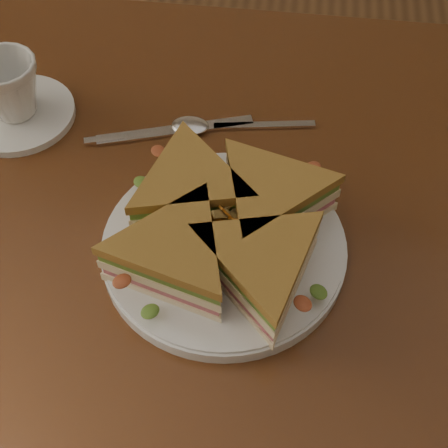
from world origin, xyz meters
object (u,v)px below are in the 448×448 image
(table, at_px, (199,259))
(plate, at_px, (224,247))
(sandwich_wedges, at_px, (224,227))
(saucer, at_px, (18,114))
(coffee_cup, at_px, (9,88))
(spoon, at_px, (208,126))
(knife, at_px, (164,132))

(table, distance_m, plate, 0.12)
(sandwich_wedges, xyz_separation_m, saucer, (-0.29, 0.18, -0.04))
(table, height_order, saucer, saucer)
(plate, relative_size, coffee_cup, 3.17)
(table, xyz_separation_m, sandwich_wedges, (0.04, -0.05, 0.14))
(plate, distance_m, spoon, 0.19)
(table, height_order, plate, plate)
(spoon, xyz_separation_m, saucer, (-0.25, -0.01, 0.00))
(sandwich_wedges, xyz_separation_m, knife, (-0.10, 0.17, -0.04))
(spoon, height_order, saucer, same)
(knife, bearing_deg, spoon, -1.33)
(table, xyz_separation_m, spoon, (-0.01, 0.14, 0.10))
(sandwich_wedges, bearing_deg, plate, -63.43)
(table, relative_size, spoon, 6.57)
(plate, height_order, knife, plate)
(saucer, bearing_deg, coffee_cup, -90.00)
(plate, distance_m, coffee_cup, 0.34)
(table, height_order, spoon, spoon)
(table, xyz_separation_m, plate, (0.04, -0.05, 0.11))
(saucer, distance_m, coffee_cup, 0.04)
(table, bearing_deg, saucer, 153.73)
(plate, height_order, coffee_cup, coffee_cup)
(plate, relative_size, spoon, 1.45)
(knife, height_order, coffee_cup, coffee_cup)
(knife, bearing_deg, sandwich_wedges, -78.06)
(plate, relative_size, sandwich_wedges, 0.86)
(spoon, bearing_deg, sandwich_wedges, -86.07)
(knife, distance_m, coffee_cup, 0.20)
(sandwich_wedges, relative_size, saucer, 2.10)
(sandwich_wedges, xyz_separation_m, coffee_cup, (-0.29, 0.18, 0.00))
(sandwich_wedges, xyz_separation_m, spoon, (-0.04, 0.19, -0.04))
(knife, height_order, saucer, saucer)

